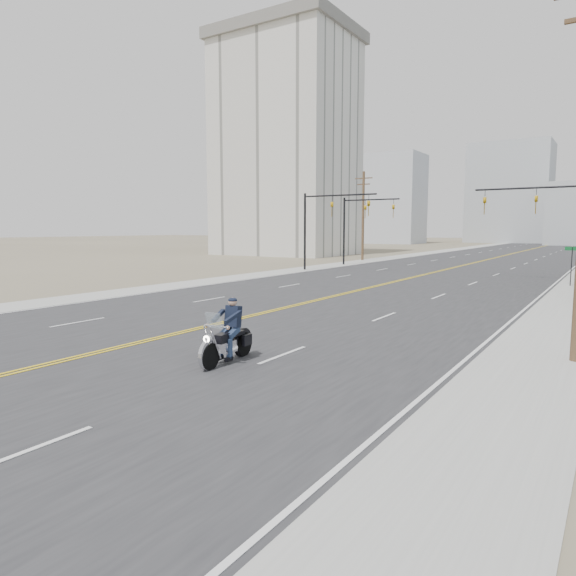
% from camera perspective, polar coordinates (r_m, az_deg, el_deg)
% --- Properties ---
extents(ground_plane, '(400.00, 400.00, 0.00)m').
position_cam_1_polar(ground_plane, '(16.38, -23.69, -7.47)').
color(ground_plane, '#776D56').
rests_on(ground_plane, ground).
extents(road, '(20.00, 200.00, 0.01)m').
position_cam_1_polar(road, '(79.90, 23.16, 3.38)').
color(road, '#303033').
rests_on(road, ground).
extents(sidewalk_left, '(3.00, 200.00, 0.01)m').
position_cam_1_polar(sidewalk_left, '(82.60, 15.27, 3.77)').
color(sidewalk_left, '#A5A5A0').
rests_on(sidewalk_left, ground).
extents(traffic_mast_left, '(7.10, 0.26, 7.00)m').
position_cam_1_polar(traffic_mast_left, '(46.42, 4.06, 8.01)').
color(traffic_mast_left, black).
rests_on(traffic_mast_left, ground).
extents(traffic_mast_right, '(7.10, 0.26, 7.00)m').
position_cam_1_polar(traffic_mast_right, '(40.93, 26.88, 7.49)').
color(traffic_mast_right, black).
rests_on(traffic_mast_right, ground).
extents(traffic_mast_far, '(6.10, 0.26, 7.00)m').
position_cam_1_polar(traffic_mast_far, '(53.71, 7.89, 7.71)').
color(traffic_mast_far, black).
rests_on(traffic_mast_far, ground).
extents(street_sign, '(0.90, 0.06, 2.62)m').
position_cam_1_polar(street_sign, '(38.82, 29.00, 2.82)').
color(street_sign, black).
rests_on(street_sign, ground).
extents(utility_pole_left, '(2.20, 0.30, 10.50)m').
position_cam_1_polar(utility_pole_left, '(62.32, 8.34, 8.11)').
color(utility_pole_left, brown).
rests_on(utility_pole_left, ground).
extents(apartment_block, '(18.00, 14.00, 30.00)m').
position_cam_1_polar(apartment_block, '(76.74, -0.22, 15.03)').
color(apartment_block, silver).
rests_on(apartment_block, ground).
extents(haze_bldg_a, '(14.00, 12.00, 22.00)m').
position_cam_1_polar(haze_bldg_a, '(132.99, 11.58, 9.62)').
color(haze_bldg_a, '#B7BCC6').
rests_on(haze_bldg_a, ground).
extents(haze_bldg_d, '(20.00, 15.00, 26.00)m').
position_cam_1_polar(haze_bldg_d, '(151.10, 23.41, 9.61)').
color(haze_bldg_d, '#ADB2B7').
rests_on(haze_bldg_d, ground).
extents(haze_bldg_f, '(12.00, 12.00, 16.00)m').
position_cam_1_polar(haze_bldg_f, '(152.52, 8.31, 8.17)').
color(haze_bldg_f, '#ADB2B7').
rests_on(haze_bldg_f, ground).
extents(motorcyclist, '(1.24, 2.46, 1.86)m').
position_cam_1_polar(motorcyclist, '(14.76, -6.82, -4.77)').
color(motorcyclist, black).
rests_on(motorcyclist, ground).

